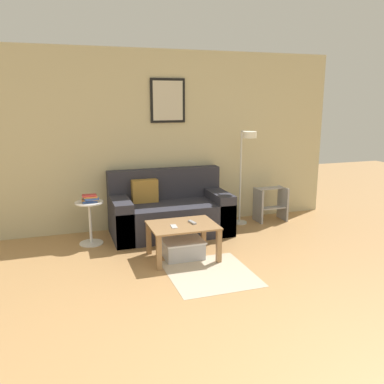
{
  "coord_description": "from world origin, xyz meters",
  "views": [
    {
      "loc": [
        -1.38,
        -2.04,
        1.86
      ],
      "look_at": [
        0.02,
        2.15,
        0.85
      ],
      "focal_mm": 38.0,
      "sensor_mm": 36.0,
      "label": 1
    }
  ],
  "objects_px": {
    "side_table": "(90,219)",
    "coffee_table": "(183,231)",
    "cell_phone": "(174,226)",
    "book_stack": "(90,198)",
    "remote_control": "(192,222)",
    "step_stool": "(271,203)",
    "storage_bin": "(183,248)",
    "floor_lamp": "(246,161)",
    "couch": "(169,212)"
  },
  "relations": [
    {
      "from": "book_stack",
      "to": "side_table",
      "type": "bearing_deg",
      "value": 160.2
    },
    {
      "from": "coffee_table",
      "to": "floor_lamp",
      "type": "xyz_separation_m",
      "value": [
        1.24,
        0.91,
        0.66
      ]
    },
    {
      "from": "couch",
      "to": "book_stack",
      "type": "height_order",
      "value": "couch"
    },
    {
      "from": "book_stack",
      "to": "remote_control",
      "type": "height_order",
      "value": "book_stack"
    },
    {
      "from": "coffee_table",
      "to": "side_table",
      "type": "relative_size",
      "value": 1.39
    },
    {
      "from": "remote_control",
      "to": "step_stool",
      "type": "xyz_separation_m",
      "value": [
        1.63,
        1.02,
        -0.15
      ]
    },
    {
      "from": "cell_phone",
      "to": "remote_control",
      "type": "bearing_deg",
      "value": 20.39
    },
    {
      "from": "storage_bin",
      "to": "remote_control",
      "type": "distance_m",
      "value": 0.34
    },
    {
      "from": "couch",
      "to": "cell_phone",
      "type": "distance_m",
      "value": 1.03
    },
    {
      "from": "storage_bin",
      "to": "side_table",
      "type": "xyz_separation_m",
      "value": [
        -1.01,
        0.83,
        0.23
      ]
    },
    {
      "from": "remote_control",
      "to": "cell_phone",
      "type": "relative_size",
      "value": 1.07
    },
    {
      "from": "coffee_table",
      "to": "remote_control",
      "type": "bearing_deg",
      "value": 7.0
    },
    {
      "from": "side_table",
      "to": "cell_phone",
      "type": "bearing_deg",
      "value": -45.61
    },
    {
      "from": "side_table",
      "to": "coffee_table",
      "type": "bearing_deg",
      "value": -40.11
    },
    {
      "from": "floor_lamp",
      "to": "step_stool",
      "type": "relative_size",
      "value": 2.73
    },
    {
      "from": "storage_bin",
      "to": "floor_lamp",
      "type": "distance_m",
      "value": 1.76
    },
    {
      "from": "cell_phone",
      "to": "step_stool",
      "type": "bearing_deg",
      "value": 35.0
    },
    {
      "from": "couch",
      "to": "coffee_table",
      "type": "relative_size",
      "value": 2.07
    },
    {
      "from": "book_stack",
      "to": "remote_control",
      "type": "distance_m",
      "value": 1.4
    },
    {
      "from": "book_stack",
      "to": "cell_phone",
      "type": "height_order",
      "value": "book_stack"
    },
    {
      "from": "storage_bin",
      "to": "book_stack",
      "type": "xyz_separation_m",
      "value": [
        -0.99,
        0.82,
        0.51
      ]
    },
    {
      "from": "floor_lamp",
      "to": "cell_phone",
      "type": "distance_m",
      "value": 1.76
    },
    {
      "from": "side_table",
      "to": "storage_bin",
      "type": "bearing_deg",
      "value": -39.33
    },
    {
      "from": "coffee_table",
      "to": "step_stool",
      "type": "xyz_separation_m",
      "value": [
        1.76,
        1.04,
        -0.06
      ]
    },
    {
      "from": "storage_bin",
      "to": "side_table",
      "type": "relative_size",
      "value": 0.85
    },
    {
      "from": "floor_lamp",
      "to": "remote_control",
      "type": "bearing_deg",
      "value": -141.44
    },
    {
      "from": "floor_lamp",
      "to": "side_table",
      "type": "xyz_separation_m",
      "value": [
        -2.24,
        -0.06,
        -0.65
      ]
    },
    {
      "from": "cell_phone",
      "to": "step_stool",
      "type": "distance_m",
      "value": 2.18
    },
    {
      "from": "step_stool",
      "to": "remote_control",
      "type": "bearing_deg",
      "value": -147.96
    },
    {
      "from": "storage_bin",
      "to": "side_table",
      "type": "height_order",
      "value": "side_table"
    },
    {
      "from": "couch",
      "to": "step_stool",
      "type": "bearing_deg",
      "value": 3.11
    },
    {
      "from": "side_table",
      "to": "remote_control",
      "type": "height_order",
      "value": "side_table"
    },
    {
      "from": "floor_lamp",
      "to": "coffee_table",
      "type": "bearing_deg",
      "value": -143.87
    },
    {
      "from": "book_stack",
      "to": "remote_control",
      "type": "bearing_deg",
      "value": -36.55
    },
    {
      "from": "side_table",
      "to": "book_stack",
      "type": "bearing_deg",
      "value": -19.8
    },
    {
      "from": "storage_bin",
      "to": "floor_lamp",
      "type": "height_order",
      "value": "floor_lamp"
    },
    {
      "from": "floor_lamp",
      "to": "remote_control",
      "type": "xyz_separation_m",
      "value": [
        -1.12,
        -0.89,
        -0.57
      ]
    },
    {
      "from": "floor_lamp",
      "to": "cell_phone",
      "type": "height_order",
      "value": "floor_lamp"
    },
    {
      "from": "side_table",
      "to": "step_stool",
      "type": "relative_size",
      "value": 1.1
    },
    {
      "from": "step_stool",
      "to": "book_stack",
      "type": "bearing_deg",
      "value": -175.89
    },
    {
      "from": "storage_bin",
      "to": "cell_phone",
      "type": "xyz_separation_m",
      "value": [
        -0.13,
        -0.07,
        0.31
      ]
    },
    {
      "from": "side_table",
      "to": "step_stool",
      "type": "bearing_deg",
      "value": 3.98
    },
    {
      "from": "floor_lamp",
      "to": "side_table",
      "type": "distance_m",
      "value": 2.34
    },
    {
      "from": "book_stack",
      "to": "remote_control",
      "type": "xyz_separation_m",
      "value": [
        1.11,
        -0.83,
        -0.19
      ]
    },
    {
      "from": "coffee_table",
      "to": "floor_lamp",
      "type": "relative_size",
      "value": 0.56
    },
    {
      "from": "side_table",
      "to": "step_stool",
      "type": "xyz_separation_m",
      "value": [
        2.76,
        0.19,
        -0.06
      ]
    },
    {
      "from": "side_table",
      "to": "cell_phone",
      "type": "xyz_separation_m",
      "value": [
        0.88,
        -0.9,
        0.08
      ]
    },
    {
      "from": "coffee_table",
      "to": "book_stack",
      "type": "bearing_deg",
      "value": 139.66
    },
    {
      "from": "coffee_table",
      "to": "book_stack",
      "type": "distance_m",
      "value": 1.33
    },
    {
      "from": "floor_lamp",
      "to": "side_table",
      "type": "relative_size",
      "value": 2.49
    }
  ]
}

